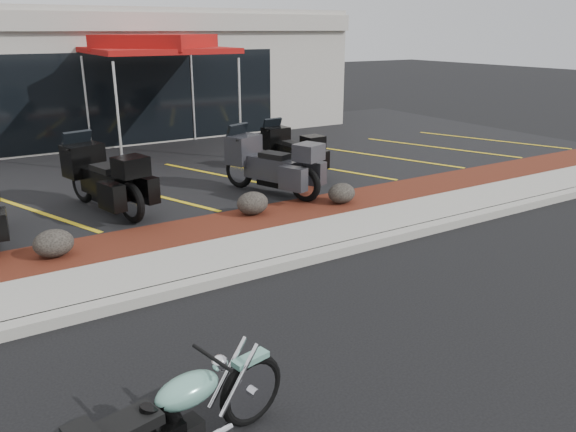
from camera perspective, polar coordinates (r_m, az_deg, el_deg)
ground at (r=7.42m, az=-1.48°, el=-8.84°), size 90.00×90.00×0.00m
curb at (r=8.10m, az=-4.70°, el=-5.85°), size 24.00×0.25×0.15m
sidewalk at (r=8.69m, az=-6.81°, el=-4.21°), size 24.00×1.20×0.15m
mulch_bed at (r=9.72m, az=-9.82°, el=-1.82°), size 24.00×1.20×0.16m
upper_lot at (r=14.68m, az=-17.85°, el=4.47°), size 26.00×9.60×0.15m
dealership_building at (r=20.50m, az=-22.91°, el=13.16°), size 18.00×8.16×4.00m
boulder_left at (r=9.08m, az=-22.72°, el=-2.57°), size 0.59×0.49×0.42m
boulder_mid at (r=10.30m, az=-3.62°, el=1.31°), size 0.60×0.50×0.42m
boulder_right at (r=11.01m, az=5.46°, el=2.32°), size 0.56×0.47×0.40m
hero_cruiser at (r=5.18m, az=-3.78°, el=-16.36°), size 2.62×1.16×0.90m
touring_black_mid at (r=11.62m, az=-20.30°, el=4.67°), size 1.52×2.60×1.42m
touring_grey at (r=12.01m, az=-5.03°, el=6.09°), size 1.72×2.55×1.39m
touring_black_rear at (r=13.77m, az=-1.54°, el=7.40°), size 0.93×2.15×1.22m
traffic_cone at (r=13.93m, az=-19.09°, el=4.85°), size 0.43×0.43×0.43m
popup_canopy at (r=15.47m, az=-13.23°, el=16.47°), size 4.23×4.23×3.12m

